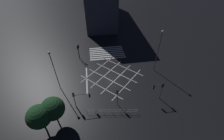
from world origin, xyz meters
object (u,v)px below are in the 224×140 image
(traffic_light_median_north, at_px, (117,94))
(street_tree_near, at_px, (53,109))
(traffic_light_ne_main, at_px, (83,97))
(traffic_light_se_main, at_px, (79,48))
(traffic_light_nw_main, at_px, (157,88))
(street_lamp_west, at_px, (159,46))
(traffic_light_nw_cross, at_px, (162,88))
(traffic_light_ne_cross, at_px, (74,97))
(street_lamp_east, at_px, (53,66))
(traffic_light_se_cross, at_px, (78,50))
(street_tree_far, at_px, (39,117))

(traffic_light_median_north, bearing_deg, street_tree_near, 102.49)
(traffic_light_ne_main, distance_m, traffic_light_se_main, 15.51)
(traffic_light_nw_main, xyz_separation_m, traffic_light_se_main, (14.30, -15.72, -0.01))
(traffic_light_se_main, xyz_separation_m, street_lamp_west, (-17.27, 7.51, 3.62))
(traffic_light_ne_main, xyz_separation_m, traffic_light_nw_cross, (-14.26, 0.21, 0.31))
(traffic_light_ne_cross, xyz_separation_m, traffic_light_median_north, (-7.58, 0.75, 0.15))
(street_lamp_east, bearing_deg, traffic_light_median_north, 152.71)
(traffic_light_se_cross, xyz_separation_m, traffic_light_se_main, (-0.13, -0.65, -0.02))
(traffic_light_se_cross, relative_size, street_tree_near, 0.71)
(traffic_light_se_cross, relative_size, traffic_light_median_north, 1.08)
(traffic_light_ne_main, relative_size, traffic_light_se_main, 0.85)
(traffic_light_se_main, distance_m, street_tree_near, 18.49)
(street_lamp_west, bearing_deg, traffic_light_nw_main, 70.16)
(street_lamp_east, bearing_deg, traffic_light_ne_main, 133.42)
(traffic_light_median_north, height_order, street_lamp_west, street_lamp_west)
(traffic_light_nw_main, relative_size, traffic_light_nw_cross, 0.99)
(traffic_light_median_north, bearing_deg, traffic_light_ne_cross, 84.33)
(traffic_light_ne_cross, distance_m, traffic_light_median_north, 7.62)
(traffic_light_ne_cross, relative_size, street_lamp_east, 0.40)
(traffic_light_se_cross, distance_m, traffic_light_se_main, 0.67)
(street_lamp_east, bearing_deg, traffic_light_se_cross, -111.58)
(traffic_light_ne_main, relative_size, traffic_light_se_cross, 0.85)
(traffic_light_nw_cross, bearing_deg, traffic_light_se_main, 44.31)
(traffic_light_nw_cross, height_order, street_lamp_west, street_lamp_west)
(traffic_light_se_main, relative_size, street_lamp_west, 0.40)
(street_lamp_east, distance_m, street_tree_near, 8.21)
(traffic_light_ne_main, distance_m, street_lamp_east, 7.98)
(traffic_light_ne_main, height_order, traffic_light_se_main, traffic_light_se_main)
(traffic_light_se_cross, xyz_separation_m, street_tree_near, (3.24, 17.50, 0.98))
(traffic_light_nw_main, distance_m, street_tree_far, 19.73)
(traffic_light_median_north, bearing_deg, traffic_light_nw_main, -88.97)
(traffic_light_se_cross, bearing_deg, street_tree_near, -10.50)
(street_lamp_east, bearing_deg, street_tree_far, 82.79)
(street_tree_near, bearing_deg, traffic_light_nw_cross, -172.48)
(traffic_light_se_main, bearing_deg, traffic_light_median_north, -66.19)
(traffic_light_se_main, xyz_separation_m, traffic_light_median_north, (-7.00, 15.85, -0.20))
(street_tree_near, bearing_deg, traffic_light_median_north, -167.51)
(street_tree_near, bearing_deg, traffic_light_se_main, -100.54)
(street_tree_far, bearing_deg, traffic_light_ne_cross, -136.79)
(traffic_light_ne_main, xyz_separation_m, traffic_light_ne_cross, (1.63, -0.37, -0.01))
(traffic_light_ne_main, bearing_deg, traffic_light_ne_cross, 167.25)
(traffic_light_se_cross, xyz_separation_m, traffic_light_median_north, (-7.13, 15.20, -0.22))
(traffic_light_se_cross, bearing_deg, traffic_light_nw_cross, 45.78)
(traffic_light_nw_cross, height_order, street_lamp_east, street_lamp_east)
(traffic_light_se_main, bearing_deg, street_tree_far, -104.71)
(traffic_light_ne_cross, bearing_deg, traffic_light_median_north, -95.67)
(traffic_light_ne_main, distance_m, street_lamp_west, 18.49)
(traffic_light_ne_main, distance_m, street_tree_far, 7.36)
(traffic_light_se_cross, distance_m, traffic_light_nw_main, 20.87)
(traffic_light_median_north, bearing_deg, street_tree_far, 106.00)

